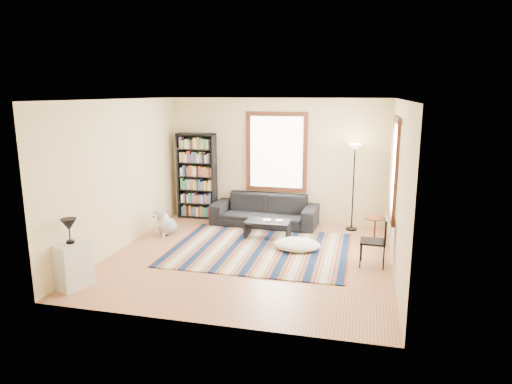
% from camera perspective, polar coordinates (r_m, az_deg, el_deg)
% --- Properties ---
extents(floor, '(5.00, 5.00, 0.10)m').
position_cam_1_polar(floor, '(8.36, -0.81, -8.44)').
color(floor, tan).
rests_on(floor, ground).
extents(ceiling, '(5.00, 5.00, 0.10)m').
position_cam_1_polar(ceiling, '(7.81, -0.88, 11.86)').
color(ceiling, white).
rests_on(ceiling, floor).
extents(wall_back, '(5.00, 0.10, 2.80)m').
position_cam_1_polar(wall_back, '(10.41, 2.64, 3.96)').
color(wall_back, beige).
rests_on(wall_back, floor).
extents(wall_front, '(5.00, 0.10, 2.80)m').
position_cam_1_polar(wall_front, '(5.59, -7.34, -3.50)').
color(wall_front, beige).
rests_on(wall_front, floor).
extents(wall_left, '(0.10, 5.00, 2.80)m').
position_cam_1_polar(wall_left, '(8.93, -16.91, 2.03)').
color(wall_left, beige).
rests_on(wall_left, floor).
extents(wall_right, '(0.10, 5.00, 2.80)m').
position_cam_1_polar(wall_right, '(7.74, 17.76, 0.46)').
color(wall_right, beige).
rests_on(wall_right, floor).
extents(window_back, '(1.20, 0.06, 1.60)m').
position_cam_1_polar(window_back, '(10.31, 2.57, 5.00)').
color(window_back, white).
rests_on(window_back, wall_back).
extents(window_right, '(0.06, 1.20, 1.60)m').
position_cam_1_polar(window_right, '(8.49, 16.95, 2.89)').
color(window_right, white).
rests_on(window_right, wall_right).
extents(rug, '(3.33, 2.66, 0.02)m').
position_cam_1_polar(rug, '(8.71, 0.50, -7.16)').
color(rug, '#0B1C3B').
rests_on(rug, floor).
extents(sofa, '(2.37, 1.00, 0.68)m').
position_cam_1_polar(sofa, '(10.18, 1.10, -2.31)').
color(sofa, black).
rests_on(sofa, floor).
extents(bookshelf, '(0.90, 0.30, 2.00)m').
position_cam_1_polar(bookshelf, '(10.77, -7.39, 1.99)').
color(bookshelf, black).
rests_on(bookshelf, floor).
extents(coffee_table, '(1.00, 0.73, 0.36)m').
position_cam_1_polar(coffee_table, '(9.34, 1.48, -4.69)').
color(coffee_table, black).
rests_on(coffee_table, floor).
extents(book_a, '(0.24, 0.20, 0.02)m').
position_cam_1_polar(book_a, '(9.31, 0.88, -3.53)').
color(book_a, beige).
rests_on(book_a, coffee_table).
extents(book_b, '(0.17, 0.21, 0.02)m').
position_cam_1_polar(book_b, '(9.31, 2.45, -3.55)').
color(book_b, beige).
rests_on(book_b, coffee_table).
extents(floor_cushion, '(0.91, 0.69, 0.22)m').
position_cam_1_polar(floor_cushion, '(8.69, 5.13, -6.55)').
color(floor_cushion, silver).
rests_on(floor_cushion, floor).
extents(floor_lamp, '(0.39, 0.39, 1.86)m').
position_cam_1_polar(floor_lamp, '(9.92, 12.06, 0.52)').
color(floor_lamp, black).
rests_on(floor_lamp, floor).
extents(side_table, '(0.48, 0.48, 0.54)m').
position_cam_1_polar(side_table, '(9.26, 14.60, -4.67)').
color(side_table, '#4A2612').
rests_on(side_table, floor).
extents(folding_chair, '(0.44, 0.42, 0.86)m').
position_cam_1_polar(folding_chair, '(8.06, 14.42, -6.03)').
color(folding_chair, black).
rests_on(folding_chair, floor).
extents(white_cabinet, '(0.52, 0.60, 0.70)m').
position_cam_1_polar(white_cabinet, '(7.55, -21.97, -8.47)').
color(white_cabinet, silver).
rests_on(white_cabinet, floor).
extents(table_lamp, '(0.29, 0.29, 0.38)m').
position_cam_1_polar(table_lamp, '(7.38, -22.30, -4.54)').
color(table_lamp, black).
rests_on(table_lamp, white_cabinet).
extents(dog, '(0.62, 0.71, 0.59)m').
position_cam_1_polar(dog, '(9.72, -11.04, -3.55)').
color(dog, '#B9B9B9').
rests_on(dog, floor).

